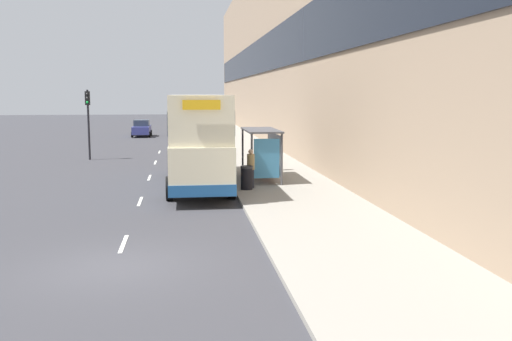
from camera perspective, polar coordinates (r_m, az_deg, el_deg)
The scene contains 15 objects.
ground_plane at distance 15.06m, azimuth -13.96°, elevation -9.35°, with size 220.00×220.00×0.00m, color #38383D.
pavement at distance 53.19m, azimuth -2.22°, elevation 3.04°, with size 5.00×93.00×0.14m.
terrace_facade at distance 53.70m, azimuth 2.08°, elevation 12.30°, with size 3.10×93.00×17.40m.
lane_mark_0 at distance 17.21m, azimuth -13.11°, elevation -7.15°, with size 0.12×2.00×0.01m.
lane_mark_1 at distance 23.71m, azimuth -11.51°, elevation -3.04°, with size 0.12×2.00×0.01m.
lane_mark_2 at distance 30.29m, azimuth -10.61°, elevation -0.71°, with size 0.12×2.00×0.01m.
lane_mark_3 at distance 36.91m, azimuth -10.04°, elevation 0.79°, with size 0.12×2.00×0.01m.
lane_mark_4 at distance 43.55m, azimuth -9.64°, elevation 1.83°, with size 0.12×2.00×0.01m.
bus_shelter at distance 27.87m, azimuth 0.95°, elevation 2.58°, with size 1.60×4.20×2.48m.
double_decker_bus_near at distance 26.95m, azimuth -5.83°, elevation 3.24°, with size 2.85×11.43×4.30m.
car_0 at distance 59.93m, azimuth -11.36°, elevation 4.16°, with size 1.91×4.33×1.71m.
pedestrian_at_shelter at distance 31.51m, azimuth 1.84°, elevation 1.73°, with size 0.37×0.37×1.86m.
pedestrian_1 at distance 25.66m, azimuth -0.52°, elevation 0.25°, with size 0.35×0.35×1.75m.
litter_bin at distance 25.24m, azimuth -0.94°, elevation -0.71°, with size 0.55×0.55×1.05m.
traffic_light_far_kerb at distance 39.30m, azimuth -16.45°, elevation 5.56°, with size 0.30×0.32×4.62m.
Camera 1 is at (1.77, -14.31, 4.34)m, focal length 40.00 mm.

